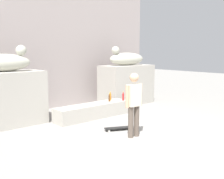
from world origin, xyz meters
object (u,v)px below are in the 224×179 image
skateboard (119,128)px  bottle_brown (109,98)px  statue_reclining_right (126,58)px  skater (134,102)px  bottle_red (123,97)px  bottle_orange (110,97)px  statue_reclining_left (4,62)px

skateboard → bottle_brown: bottle_brown is taller
statue_reclining_right → skater: (-2.95, -3.29, -0.98)m
bottle_brown → bottle_red: 0.52m
skateboard → bottle_orange: bearing=-99.1°
statue_reclining_left → bottle_red: (3.70, -1.19, -1.30)m
bottle_orange → bottle_red: size_ratio=0.94×
statue_reclining_left → skater: bearing=-48.3°
skater → skateboard: size_ratio=2.07×
statue_reclining_left → skateboard: (2.17, -2.59, -1.84)m
statue_reclining_right → bottle_red: size_ratio=5.27×
statue_reclining_right → skater: bearing=58.7°
statue_reclining_right → bottle_red: 2.21m
bottle_orange → bottle_brown: size_ratio=1.04×
skater → statue_reclining_right: bearing=-127.3°
statue_reclining_right → bottle_brown: (-1.81, -1.02, -1.32)m
bottle_orange → bottle_brown: 0.29m
bottle_brown → statue_reclining_left: bearing=162.6°
statue_reclining_left → statue_reclining_right: 5.02m
statue_reclining_right → bottle_red: statue_reclining_right is taller
skater → bottle_brown: 2.56m
bottle_orange → statue_reclining_left: bearing=166.7°
bottle_brown → bottle_red: bottle_red is taller
skater → bottle_red: size_ratio=5.25×
skater → bottle_brown: bearing=-112.2°
skater → bottle_red: 2.66m
statue_reclining_right → skater: statue_reclining_right is taller
skateboard → bottle_red: size_ratio=2.54×
skater → skateboard: skater is taller
statue_reclining_left → bottle_orange: (3.42, -0.81, -1.31)m
statue_reclining_left → skateboard: 3.85m
statue_reclining_left → bottle_red: 4.10m
skateboard → statue_reclining_left: bearing=-24.2°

